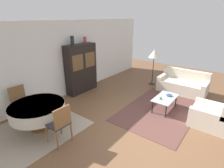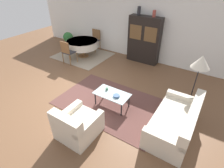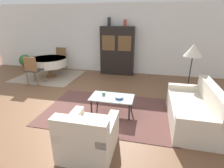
{
  "view_description": "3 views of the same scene",
  "coord_description": "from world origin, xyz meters",
  "px_view_note": "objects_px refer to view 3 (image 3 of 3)",
  "views": [
    {
      "loc": [
        -3.6,
        -1.5,
        2.8
      ],
      "look_at": [
        0.2,
        1.4,
        0.95
      ],
      "focal_mm": 28.0,
      "sensor_mm": 36.0,
      "label": 1
    },
    {
      "loc": [
        3.48,
        -3.12,
        3.32
      ],
      "look_at": [
        1.35,
        0.17,
        0.75
      ],
      "focal_mm": 28.0,
      "sensor_mm": 36.0,
      "label": 2
    },
    {
      "loc": [
        2.17,
        -3.4,
        2.12
      ],
      "look_at": [
        1.35,
        0.17,
        0.75
      ],
      "focal_mm": 28.0,
      "sensor_mm": 36.0,
      "label": 3
    }
  ],
  "objects_px": {
    "couch": "(195,111)",
    "vase_short": "(125,23)",
    "dining_chair_far": "(60,58)",
    "coffee_table": "(112,99)",
    "vase_tall": "(109,22)",
    "display_cabinet": "(117,51)",
    "dining_table": "(48,62)",
    "cup": "(104,93)",
    "armchair": "(88,137)",
    "potted_plant": "(25,61)",
    "bowl": "(119,98)",
    "dining_chair_near": "(33,69)",
    "floor_lamp": "(193,52)"
  },
  "relations": [
    {
      "from": "dining_chair_far",
      "to": "vase_short",
      "type": "height_order",
      "value": "vase_short"
    },
    {
      "from": "cup",
      "to": "armchair",
      "type": "bearing_deg",
      "value": -85.0
    },
    {
      "from": "potted_plant",
      "to": "vase_tall",
      "type": "bearing_deg",
      "value": 4.85
    },
    {
      "from": "coffee_table",
      "to": "vase_tall",
      "type": "height_order",
      "value": "vase_tall"
    },
    {
      "from": "vase_tall",
      "to": "dining_chair_far",
      "type": "bearing_deg",
      "value": -177.7
    },
    {
      "from": "couch",
      "to": "floor_lamp",
      "type": "height_order",
      "value": "floor_lamp"
    },
    {
      "from": "dining_chair_near",
      "to": "cup",
      "type": "distance_m",
      "value": 3.04
    },
    {
      "from": "armchair",
      "to": "couch",
      "type": "bearing_deg",
      "value": 35.01
    },
    {
      "from": "cup",
      "to": "vase_short",
      "type": "relative_size",
      "value": 0.33
    },
    {
      "from": "armchair",
      "to": "coffee_table",
      "type": "xyz_separation_m",
      "value": [
        0.09,
        1.34,
        0.08
      ]
    },
    {
      "from": "bowl",
      "to": "potted_plant",
      "type": "relative_size",
      "value": 0.27
    },
    {
      "from": "armchair",
      "to": "dining_table",
      "type": "height_order",
      "value": "armchair"
    },
    {
      "from": "bowl",
      "to": "potted_plant",
      "type": "bearing_deg",
      "value": 148.1
    },
    {
      "from": "display_cabinet",
      "to": "dining_chair_near",
      "type": "bearing_deg",
      "value": -142.43
    },
    {
      "from": "vase_tall",
      "to": "potted_plant",
      "type": "relative_size",
      "value": 0.47
    },
    {
      "from": "dining_chair_near",
      "to": "dining_chair_far",
      "type": "height_order",
      "value": "same"
    },
    {
      "from": "dining_chair_near",
      "to": "couch",
      "type": "bearing_deg",
      "value": -15.43
    },
    {
      "from": "display_cabinet",
      "to": "cup",
      "type": "bearing_deg",
      "value": -84.5
    },
    {
      "from": "couch",
      "to": "coffee_table",
      "type": "distance_m",
      "value": 1.8
    },
    {
      "from": "display_cabinet",
      "to": "vase_short",
      "type": "xyz_separation_m",
      "value": [
        0.29,
        0.0,
        1.05
      ]
    },
    {
      "from": "dining_chair_near",
      "to": "cup",
      "type": "height_order",
      "value": "dining_chair_near"
    },
    {
      "from": "coffee_table",
      "to": "dining_table",
      "type": "bearing_deg",
      "value": 143.44
    },
    {
      "from": "armchair",
      "to": "bowl",
      "type": "height_order",
      "value": "armchair"
    },
    {
      "from": "dining_chair_near",
      "to": "bowl",
      "type": "bearing_deg",
      "value": -23.31
    },
    {
      "from": "display_cabinet",
      "to": "vase_short",
      "type": "relative_size",
      "value": 7.77
    },
    {
      "from": "armchair",
      "to": "potted_plant",
      "type": "bearing_deg",
      "value": 136.53
    },
    {
      "from": "couch",
      "to": "display_cabinet",
      "type": "bearing_deg",
      "value": 35.76
    },
    {
      "from": "dining_table",
      "to": "armchair",
      "type": "bearing_deg",
      "value": -50.84
    },
    {
      "from": "display_cabinet",
      "to": "dining_chair_far",
      "type": "xyz_separation_m",
      "value": [
        -2.47,
        -0.09,
        -0.37
      ]
    },
    {
      "from": "dining_chair_far",
      "to": "display_cabinet",
      "type": "bearing_deg",
      "value": -178.03
    },
    {
      "from": "couch",
      "to": "vase_short",
      "type": "distance_m",
      "value": 4.16
    },
    {
      "from": "couch",
      "to": "vase_short",
      "type": "bearing_deg",
      "value": 32.25
    },
    {
      "from": "coffee_table",
      "to": "display_cabinet",
      "type": "relative_size",
      "value": 0.53
    },
    {
      "from": "display_cabinet",
      "to": "dining_table",
      "type": "xyz_separation_m",
      "value": [
        -2.47,
        -0.99,
        -0.35
      ]
    },
    {
      "from": "potted_plant",
      "to": "floor_lamp",
      "type": "bearing_deg",
      "value": -13.86
    },
    {
      "from": "display_cabinet",
      "to": "dining_chair_far",
      "type": "relative_size",
      "value": 1.92
    },
    {
      "from": "cup",
      "to": "potted_plant",
      "type": "distance_m",
      "value": 5.18
    },
    {
      "from": "bowl",
      "to": "floor_lamp",
      "type": "bearing_deg",
      "value": 38.97
    },
    {
      "from": "coffee_table",
      "to": "vase_tall",
      "type": "bearing_deg",
      "value": 104.77
    },
    {
      "from": "couch",
      "to": "coffee_table",
      "type": "bearing_deg",
      "value": 89.65
    },
    {
      "from": "dining_chair_near",
      "to": "dining_chair_far",
      "type": "xyz_separation_m",
      "value": [
        0.0,
        1.81,
        0.0
      ]
    },
    {
      "from": "coffee_table",
      "to": "potted_plant",
      "type": "height_order",
      "value": "potted_plant"
    },
    {
      "from": "dining_chair_far",
      "to": "vase_tall",
      "type": "bearing_deg",
      "value": -177.7
    },
    {
      "from": "vase_short",
      "to": "potted_plant",
      "type": "relative_size",
      "value": 0.36
    },
    {
      "from": "coffee_table",
      "to": "vase_short",
      "type": "xyz_separation_m",
      "value": [
        -0.23,
        3.21,
        1.59
      ]
    },
    {
      "from": "bowl",
      "to": "vase_short",
      "type": "bearing_deg",
      "value": 97.19
    },
    {
      "from": "display_cabinet",
      "to": "cup",
      "type": "distance_m",
      "value": 3.19
    },
    {
      "from": "couch",
      "to": "vase_short",
      "type": "height_order",
      "value": "vase_short"
    },
    {
      "from": "bowl",
      "to": "vase_short",
      "type": "height_order",
      "value": "vase_short"
    },
    {
      "from": "dining_chair_far",
      "to": "vase_short",
      "type": "distance_m",
      "value": 3.1
    }
  ]
}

